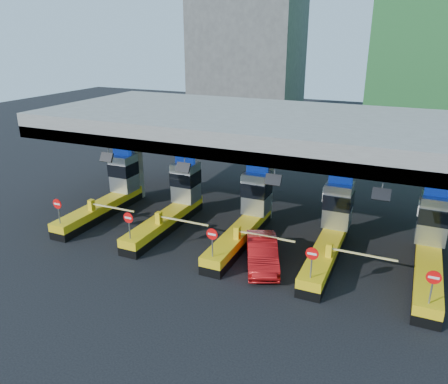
% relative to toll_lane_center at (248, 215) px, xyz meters
% --- Properties ---
extents(ground, '(120.00, 120.00, 0.00)m').
position_rel_toll_lane_center_xyz_m(ground, '(-0.00, -0.28, -1.40)').
color(ground, black).
rests_on(ground, ground).
extents(toll_canopy, '(28.00, 12.09, 7.00)m').
position_rel_toll_lane_center_xyz_m(toll_canopy, '(-0.00, 2.59, 4.74)').
color(toll_canopy, slate).
rests_on(toll_canopy, ground).
extents(toll_lane_far_left, '(4.43, 8.00, 4.16)m').
position_rel_toll_lane_center_xyz_m(toll_lane_far_left, '(-10.00, 0.00, 0.00)').
color(toll_lane_far_left, black).
rests_on(toll_lane_far_left, ground).
extents(toll_lane_left, '(4.43, 8.00, 4.16)m').
position_rel_toll_lane_center_xyz_m(toll_lane_left, '(-5.00, 0.00, 0.00)').
color(toll_lane_left, black).
rests_on(toll_lane_left, ground).
extents(toll_lane_center, '(4.43, 8.00, 4.16)m').
position_rel_toll_lane_center_xyz_m(toll_lane_center, '(0.00, 0.00, 0.00)').
color(toll_lane_center, black).
rests_on(toll_lane_center, ground).
extents(toll_lane_right, '(4.43, 8.00, 4.16)m').
position_rel_toll_lane_center_xyz_m(toll_lane_right, '(5.00, 0.00, 0.00)').
color(toll_lane_right, black).
rests_on(toll_lane_right, ground).
extents(toll_lane_far_right, '(4.43, 8.00, 4.16)m').
position_rel_toll_lane_center_xyz_m(toll_lane_far_right, '(10.00, 0.00, 0.00)').
color(toll_lane_far_right, black).
rests_on(toll_lane_far_right, ground).
extents(bg_building_concrete, '(14.00, 10.00, 18.00)m').
position_rel_toll_lane_center_xyz_m(bg_building_concrete, '(-14.00, 35.72, 7.60)').
color(bg_building_concrete, '#4C4C49').
rests_on(bg_building_concrete, ground).
extents(red_car, '(3.15, 4.71, 1.47)m').
position_rel_toll_lane_center_xyz_m(red_car, '(2.00, -3.03, -0.66)').
color(red_car, '#9E0C0D').
rests_on(red_car, ground).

